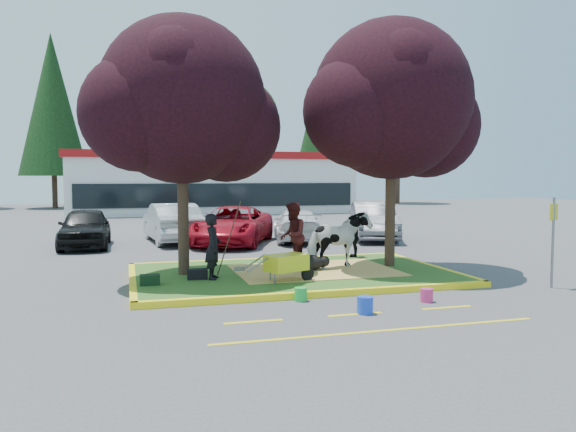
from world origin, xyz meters
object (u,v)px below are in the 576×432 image
object	(u,v)px
bucket_blue	(365,305)
cow	(338,240)
wheelbarrow	(287,263)
sign_post	(553,233)
bucket_pink	(427,295)
car_silver	(172,223)
handler	(213,247)
calf	(307,263)
bucket_green	(301,294)
car_black	(85,227)

from	to	relation	value
bucket_blue	cow	bearing A→B (deg)	75.38
wheelbarrow	sign_post	world-z (taller)	sign_post
bucket_pink	car_silver	distance (m)	13.27
cow	wheelbarrow	world-z (taller)	cow
handler	calf	bearing A→B (deg)	-64.07
cow	calf	bearing A→B (deg)	78.42
wheelbarrow	sign_post	bearing A→B (deg)	-39.04
bucket_blue	car_silver	distance (m)	13.40
wheelbarrow	bucket_blue	size ratio (longest dim) A/B	5.12
cow	bucket_pink	world-z (taller)	cow
handler	wheelbarrow	distance (m)	1.87
bucket_green	car_black	size ratio (longest dim) A/B	0.07
cow	bucket_pink	size ratio (longest dim) A/B	6.40
bucket_blue	car_black	xyz separation A→B (m)	(-5.90, 12.40, 0.57)
cow	car_black	world-z (taller)	cow
bucket_pink	calf	bearing A→B (deg)	112.60
calf	bucket_pink	xyz separation A→B (m)	(1.50, -3.60, -0.22)
wheelbarrow	bucket_pink	bearing A→B (deg)	-65.89
bucket_green	car_black	bearing A→B (deg)	114.62
bucket_pink	wheelbarrow	bearing A→B (deg)	137.45
calf	car_silver	xyz separation A→B (m)	(-2.83, 8.92, 0.43)
bucket_blue	car_black	world-z (taller)	car_black
wheelbarrow	handler	bearing A→B (deg)	128.56
cow	bucket_pink	xyz separation A→B (m)	(0.55, -3.74, -0.78)
handler	bucket_blue	size ratio (longest dim) A/B	4.73
handler	car_silver	size ratio (longest dim) A/B	0.33
handler	bucket_pink	distance (m)	5.17
wheelbarrow	bucket_green	distance (m)	1.50
bucket_green	bucket_pink	distance (m)	2.66
wheelbarrow	bucket_green	world-z (taller)	wheelbarrow
cow	car_silver	world-z (taller)	cow
sign_post	bucket_blue	world-z (taller)	sign_post
handler	cow	bearing A→B (deg)	-64.89
bucket_blue	wheelbarrow	bearing A→B (deg)	105.11
car_black	car_silver	world-z (taller)	car_silver
bucket_green	bucket_blue	size ratio (longest dim) A/B	0.86
bucket_green	car_silver	distance (m)	11.87
car_silver	bucket_pink	bearing A→B (deg)	102.90
cow	sign_post	world-z (taller)	sign_post
handler	bucket_blue	world-z (taller)	handler
handler	car_silver	bearing A→B (deg)	16.51
cow	handler	size ratio (longest dim) A/B	1.15
calf	sign_post	bearing A→B (deg)	-14.81
sign_post	car_silver	size ratio (longest dim) A/B	0.45
car_black	bucket_pink	bearing A→B (deg)	-56.65
bucket_pink	handler	bearing A→B (deg)	142.60
calf	car_black	bearing A→B (deg)	142.56
calf	handler	xyz separation A→B (m)	(-2.56, -0.50, 0.58)
handler	bucket_green	world-z (taller)	handler
handler	bucket_pink	size ratio (longest dim) A/B	5.56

